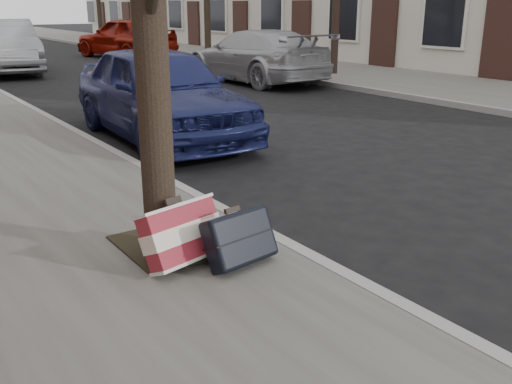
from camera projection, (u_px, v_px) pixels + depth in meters
ground at (454, 248)px, 4.82m from camera, size 120.00×120.00×0.00m
far_sidewalk at (241, 59)px, 20.72m from camera, size 4.00×70.00×0.12m
dirt_patch at (175, 242)px, 4.62m from camera, size 0.85×0.85×0.02m
suitcase_red at (182, 234)px, 4.19m from camera, size 0.67×0.45×0.47m
suitcase_navy at (239, 238)px, 4.18m from camera, size 0.58×0.39×0.43m
car_near_front at (160, 92)px, 8.56m from camera, size 1.92×4.23×1.41m
car_near_mid at (4, 46)px, 16.89m from camera, size 2.20×4.87×1.55m
car_far_front at (255, 56)px, 14.92m from camera, size 1.98×4.70×1.36m
car_far_back at (125, 37)px, 21.74m from camera, size 2.85×4.81×1.54m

